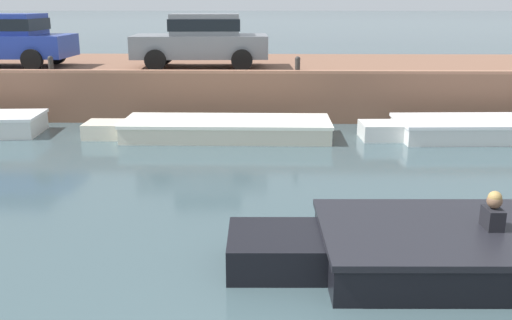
{
  "coord_description": "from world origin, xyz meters",
  "views": [
    {
      "loc": [
        0.14,
        -2.71,
        3.26
      ],
      "look_at": [
        -0.01,
        4.45,
        1.26
      ],
      "focal_mm": 40.0,
      "sensor_mm": 36.0,
      "label": 1
    }
  ],
  "objects": [
    {
      "name": "far_quay_wall",
      "position": [
        0.0,
        15.71,
        0.69
      ],
      "size": [
        60.0,
        6.0,
        1.37
      ],
      "primitive_type": "cube",
      "color": "brown",
      "rests_on": "ground"
    },
    {
      "name": "boat_moored_central_cream",
      "position": [
        -1.11,
        11.01,
        0.23
      ],
      "size": [
        6.05,
        1.77,
        0.46
      ],
      "color": "silver",
      "rests_on": "ground"
    },
    {
      "name": "boat_moored_east_white",
      "position": [
        5.47,
        11.09,
        0.24
      ],
      "size": [
        5.71,
        1.98,
        0.48
      ],
      "color": "white",
      "rests_on": "ground"
    },
    {
      "name": "car_left_inner_grey",
      "position": [
        -1.79,
        14.22,
        2.22
      ],
      "size": [
        3.97,
        2.16,
        1.54
      ],
      "color": "slate",
      "rests_on": "far_quay_wall"
    },
    {
      "name": "car_leftmost_blue",
      "position": [
        -7.68,
        14.22,
        2.22
      ],
      "size": [
        4.09,
        2.02,
        1.54
      ],
      "color": "#233893",
      "rests_on": "far_quay_wall"
    },
    {
      "name": "far_wall_coping",
      "position": [
        0.0,
        12.83,
        1.41
      ],
      "size": [
        60.0,
        0.24,
        0.08
      ],
      "primitive_type": "cube",
      "color": "#9F6C52",
      "rests_on": "far_quay_wall"
    },
    {
      "name": "ground_plane",
      "position": [
        0.0,
        6.35,
        0.0
      ],
      "size": [
        400.0,
        400.0,
        0.0
      ],
      "primitive_type": "plane",
      "color": "#3D5156"
    },
    {
      "name": "mooring_bollard_west",
      "position": [
        -5.85,
        12.96,
        1.61
      ],
      "size": [
        0.15,
        0.15,
        0.44
      ],
      "color": "#2D2B28",
      "rests_on": "far_quay_wall"
    },
    {
      "name": "mooring_bollard_mid",
      "position": [
        0.94,
        12.96,
        1.61
      ],
      "size": [
        0.15,
        0.15,
        0.44
      ],
      "color": "#2D2B28",
      "rests_on": "far_quay_wall"
    }
  ]
}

